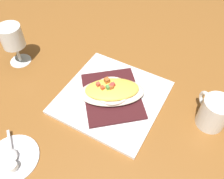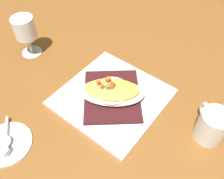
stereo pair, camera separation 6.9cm
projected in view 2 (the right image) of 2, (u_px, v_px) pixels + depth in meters
ground_plane at (112, 98)px, 0.73m from camera, size 2.60×2.60×0.00m
square_plate at (112, 97)px, 0.72m from camera, size 0.30×0.30×0.01m
folded_napkin at (112, 95)px, 0.71m from camera, size 0.26×0.26×0.01m
gratin_dish at (112, 91)px, 0.70m from camera, size 0.22×0.19×0.05m
coffee_mug at (211, 127)px, 0.61m from camera, size 0.09×0.09×0.09m
stemmed_glass at (25, 30)px, 0.79m from camera, size 0.07×0.07×0.14m
creamer_saucer at (7, 143)px, 0.62m from camera, size 0.13×0.13×0.01m
spoon at (5, 140)px, 0.62m from camera, size 0.09×0.07×0.01m
creamer_cup_0 at (4, 151)px, 0.59m from camera, size 0.02×0.02×0.02m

